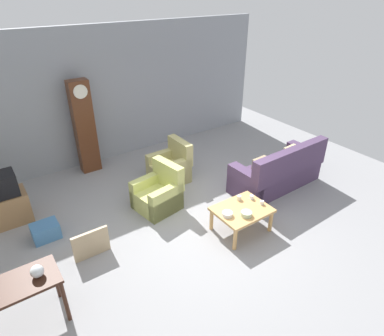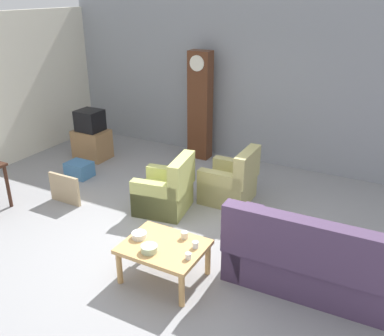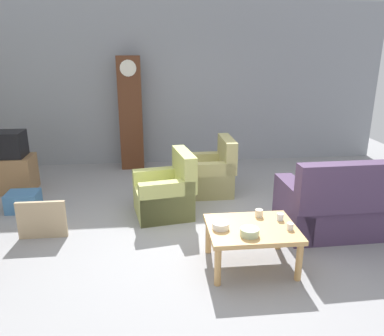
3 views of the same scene
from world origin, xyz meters
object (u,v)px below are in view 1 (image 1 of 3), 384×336
object	(u,v)px
armchair_olive_near	(159,194)
console_table_dark	(5,296)
armchair_olive_far	(171,168)
cup_blue_rimmed	(252,197)
framed_picture_leaning	(91,244)
cup_cream_tall	(239,198)
cup_white_porcelain	(262,203)
tv_crt	(2,185)
tv_stand_cabinet	(10,208)
bowl_shallow_green	(246,214)
glass_dome_cloche	(37,271)
storage_box_blue	(46,231)
bowl_white_stacked	(227,214)
grandfather_clock	(84,127)
coffee_table_wood	(242,212)
couch_floral	(278,173)

from	to	relation	value
armchair_olive_near	console_table_dark	distance (m)	3.19
armchair_olive_far	cup_blue_rimmed	xyz separation A→B (m)	(0.47, -2.12, 0.21)
console_table_dark	framed_picture_leaning	xyz separation A→B (m)	(1.29, 0.76, -0.40)
cup_cream_tall	cup_white_porcelain	bearing A→B (deg)	-55.05
armchair_olive_near	cup_blue_rimmed	xyz separation A→B (m)	(1.23, -1.33, 0.21)
armchair_olive_near	console_table_dark	bearing A→B (deg)	-155.34
tv_crt	framed_picture_leaning	size ratio (longest dim) A/B	0.80
tv_stand_cabinet	cup_white_porcelain	world-z (taller)	tv_stand_cabinet
framed_picture_leaning	bowl_shallow_green	world-z (taller)	bowl_shallow_green
framed_picture_leaning	glass_dome_cloche	size ratio (longest dim) A/B	3.58
armchair_olive_near	glass_dome_cloche	distance (m)	2.87
storage_box_blue	bowl_white_stacked	world-z (taller)	bowl_white_stacked
tv_stand_cabinet	bowl_shallow_green	xyz separation A→B (m)	(3.31, -2.85, 0.21)
grandfather_clock	framed_picture_leaning	size ratio (longest dim) A/B	3.62
armchair_olive_far	tv_crt	xyz separation A→B (m)	(-3.27, 0.41, 0.50)
armchair_olive_near	bowl_white_stacked	size ratio (longest dim) A/B	5.08
armchair_olive_near	glass_dome_cloche	size ratio (longest dim) A/B	5.49
glass_dome_cloche	armchair_olive_near	bearing A→B (deg)	28.58
cup_cream_tall	storage_box_blue	bearing A→B (deg)	153.51
tv_stand_cabinet	cup_blue_rimmed	xyz separation A→B (m)	(3.74, -2.53, 0.21)
console_table_dark	bowl_white_stacked	distance (m)	3.42
console_table_dark	framed_picture_leaning	distance (m)	1.55
coffee_table_wood	tv_crt	distance (m)	4.32
tv_crt	storage_box_blue	bearing A→B (deg)	-64.60
grandfather_clock	cup_cream_tall	bearing A→B (deg)	-65.57
tv_crt	bowl_shallow_green	xyz separation A→B (m)	(3.31, -2.85, -0.30)
framed_picture_leaning	storage_box_blue	world-z (taller)	framed_picture_leaning
glass_dome_cloche	bowl_white_stacked	distance (m)	3.02
armchair_olive_near	armchair_olive_far	size ratio (longest dim) A/B	1.00
storage_box_blue	cup_blue_rimmed	xyz separation A→B (m)	(3.33, -1.67, 0.37)
storage_box_blue	cup_cream_tall	xyz separation A→B (m)	(3.12, -1.55, 0.37)
grandfather_clock	tv_crt	world-z (taller)	grandfather_clock
armchair_olive_far	glass_dome_cloche	bearing A→B (deg)	-146.57
grandfather_clock	cup_white_porcelain	xyz separation A→B (m)	(1.84, -3.86, -0.58)
armchair_olive_far	storage_box_blue	world-z (taller)	armchair_olive_far
cup_blue_rimmed	bowl_shallow_green	bearing A→B (deg)	-143.37
coffee_table_wood	couch_floral	bearing A→B (deg)	21.88
storage_box_blue	cup_cream_tall	bearing A→B (deg)	-26.49
console_table_dark	grandfather_clock	world-z (taller)	grandfather_clock
storage_box_blue	cup_white_porcelain	distance (m)	3.88
armchair_olive_far	framed_picture_leaning	distance (m)	2.71
armchair_olive_near	grandfather_clock	distance (m)	2.50
glass_dome_cloche	cup_cream_tall	world-z (taller)	glass_dome_cloche
armchair_olive_near	glass_dome_cloche	world-z (taller)	same
armchair_olive_far	bowl_shallow_green	world-z (taller)	armchair_olive_far
console_table_dark	framed_picture_leaning	bearing A→B (deg)	30.30
console_table_dark	grandfather_clock	size ratio (longest dim) A/B	0.60
armchair_olive_far	bowl_shallow_green	size ratio (longest dim) A/B	4.67
storage_box_blue	cup_white_porcelain	size ratio (longest dim) A/B	6.37
armchair_olive_near	cup_white_porcelain	bearing A→B (deg)	-51.19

